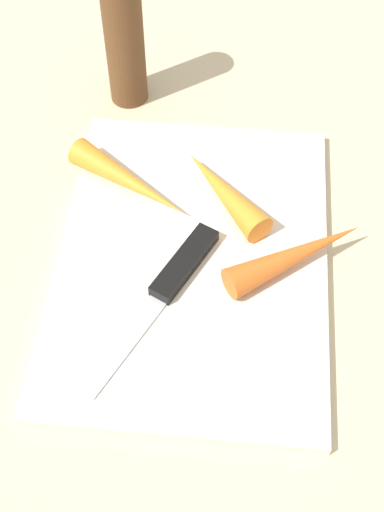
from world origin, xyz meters
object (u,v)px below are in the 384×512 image
carrot_longest (296,254)px  pepper_grinder (125,43)px  carrot_shortest (224,191)px  knife (177,273)px  cutting_board (192,260)px  carrot_medium (129,181)px

carrot_longest → pepper_grinder: bearing=97.0°
carrot_longest → pepper_grinder: pepper_grinder is taller
carrot_shortest → carrot_longest: size_ratio=0.85×
knife → carrot_longest: carrot_longest is taller
cutting_board → carrot_medium: bearing=43.3°
knife → carrot_longest: bearing=130.1°
carrot_medium → pepper_grinder: 0.17m
cutting_board → carrot_medium: carrot_medium is taller
carrot_longest → carrot_medium: bearing=123.1°
cutting_board → pepper_grinder: size_ratio=2.37×
cutting_board → pepper_grinder: pepper_grinder is taller
carrot_shortest → carrot_longest: 0.10m
cutting_board → knife: size_ratio=1.92×
cutting_board → carrot_longest: bearing=-89.3°
carrot_medium → carrot_longest: bearing=7.6°
knife → carrot_longest: 0.11m
carrot_medium → knife: bearing=-27.7°
cutting_board → carrot_shortest: size_ratio=2.93×
carrot_shortest → carrot_medium: (0.00, 0.10, -0.00)m
carrot_medium → carrot_longest: 0.19m
carrot_medium → carrot_longest: size_ratio=0.97×
knife → carrot_longest: (0.03, -0.11, 0.01)m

